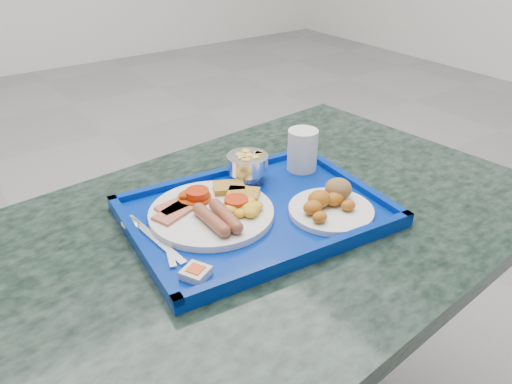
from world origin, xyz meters
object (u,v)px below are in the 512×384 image
tray (256,213)px  juice_cup (302,149)px  bread_plate (331,204)px  table (270,285)px  fruit_bowl (248,164)px  main_plate (215,210)px

tray → juice_cup: bearing=25.0°
tray → bread_plate: bread_plate is taller
tray → bread_plate: bearing=-36.6°
table → tray: size_ratio=2.31×
fruit_bowl → juice_cup: size_ratio=0.95×
bread_plate → juice_cup: (0.07, 0.17, 0.03)m
fruit_bowl → main_plate: bearing=-147.8°
main_plate → bread_plate: bearing=-31.4°
table → juice_cup: (0.15, 0.09, 0.24)m
table → juice_cup: 0.30m
table → juice_cup: size_ratio=12.79×
tray → main_plate: bearing=158.2°
table → bread_plate: 0.23m
juice_cup → bread_plate: bearing=-112.9°
table → bread_plate: bearing=-42.9°
table → bread_plate: (0.08, -0.08, 0.21)m
bread_plate → juice_cup: bearing=67.1°
main_plate → bread_plate: (0.18, -0.11, 0.00)m
main_plate → juice_cup: size_ratio=2.56×
table → fruit_bowl: (0.03, 0.12, 0.23)m
bread_plate → juice_cup: 0.18m
juice_cup → tray: bearing=-155.0°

